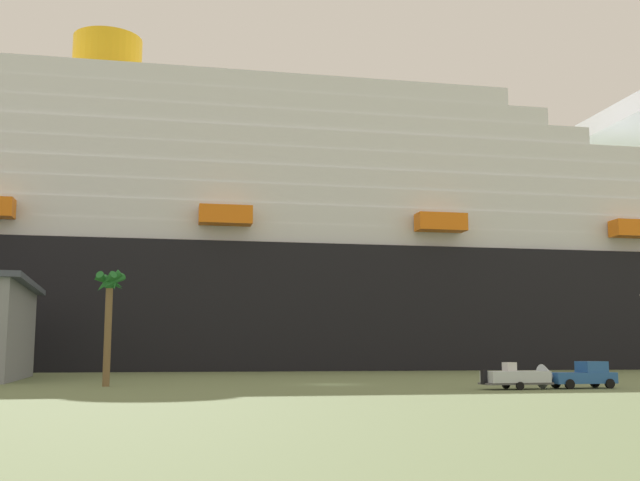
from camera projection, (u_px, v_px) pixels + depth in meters
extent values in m
plane|color=#66754C|center=(269.00, 375.00, 100.14)|extent=(600.00, 600.00, 0.00)
cube|color=black|center=(316.00, 312.00, 135.57)|extent=(247.00, 48.55, 19.66)
cube|color=white|center=(316.00, 247.00, 137.18)|extent=(217.44, 44.02, 3.16)
cube|color=white|center=(288.00, 229.00, 136.69)|extent=(204.66, 43.00, 3.16)
cube|color=white|center=(261.00, 210.00, 136.20)|extent=(191.46, 41.65, 3.16)
cube|color=white|center=(233.00, 191.00, 135.70)|extent=(183.11, 40.65, 3.16)
cube|color=white|center=(205.00, 172.00, 135.21)|extent=(172.25, 39.33, 3.16)
cube|color=white|center=(177.00, 153.00, 134.72)|extent=(163.29, 38.34, 3.16)
cube|color=white|center=(149.00, 134.00, 134.22)|extent=(152.45, 36.90, 3.16)
cube|color=white|center=(120.00, 115.00, 133.73)|extent=(147.10, 36.12, 3.16)
cube|color=white|center=(91.00, 95.00, 133.24)|extent=(142.41, 35.56, 3.16)
cylinder|color=yellow|center=(107.00, 63.00, 134.54)|extent=(12.43, 12.43, 8.67)
cube|color=orange|center=(225.00, 215.00, 117.81)|extent=(8.19, 3.72, 2.80)
cube|color=orange|center=(441.00, 222.00, 124.37)|extent=(8.19, 3.72, 2.80)
cube|color=orange|center=(635.00, 229.00, 130.93)|extent=(8.19, 3.72, 2.80)
cube|color=#2659A5|center=(581.00, 378.00, 64.03)|extent=(5.64, 2.11, 0.90)
cube|color=#2659A5|center=(591.00, 367.00, 64.43)|extent=(2.05, 1.88, 0.90)
cube|color=#26333F|center=(598.00, 368.00, 64.60)|extent=(0.13, 1.68, 0.63)
cylinder|color=black|center=(595.00, 383.00, 65.45)|extent=(0.81, 0.30, 0.80)
cylinder|color=black|center=(610.00, 384.00, 63.55)|extent=(0.81, 0.30, 0.80)
cylinder|color=black|center=(556.00, 383.00, 64.43)|extent=(0.81, 0.30, 0.80)
cylinder|color=black|center=(570.00, 384.00, 62.53)|extent=(0.81, 0.30, 0.80)
cube|color=#595960|center=(516.00, 383.00, 62.32)|extent=(5.77, 2.09, 0.16)
cube|color=#595960|center=(553.00, 383.00, 63.24)|extent=(1.88, 0.16, 0.10)
cylinder|color=black|center=(506.00, 385.00, 63.27)|extent=(0.64, 0.23, 0.64)
cylinder|color=black|center=(520.00, 386.00, 61.18)|extent=(0.64, 0.23, 0.64)
cube|color=silver|center=(516.00, 377.00, 62.40)|extent=(5.25, 2.30, 0.90)
cone|color=silver|center=(548.00, 376.00, 63.21)|extent=(1.24, 2.00, 1.98)
cube|color=silver|center=(509.00, 367.00, 62.37)|extent=(0.82, 1.01, 0.70)
cube|color=black|center=(484.00, 377.00, 61.63)|extent=(0.37, 0.51, 1.10)
cylinder|color=brown|center=(108.00, 334.00, 67.88)|extent=(0.62, 0.62, 8.96)
cone|color=#1E6628|center=(114.00, 282.00, 68.64)|extent=(0.77, 2.52, 2.01)
cone|color=#1E6628|center=(113.00, 283.00, 68.86)|extent=(2.26, 2.43, 1.57)
cone|color=#1E6628|center=(110.00, 283.00, 68.91)|extent=(2.63, 0.79, 1.72)
cone|color=#1E6628|center=(106.00, 282.00, 68.61)|extent=(1.78, 2.63, 1.80)
cone|color=#1E6628|center=(106.00, 282.00, 68.23)|extent=(2.03, 2.53, 1.81)
cone|color=#1E6628|center=(109.00, 282.00, 68.13)|extent=(2.49, 1.12, 2.17)
cone|color=#1E6628|center=(113.00, 282.00, 68.33)|extent=(2.33, 2.33, 1.76)
sphere|color=#1E6628|center=(110.00, 283.00, 68.52)|extent=(1.10, 1.10, 1.10)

